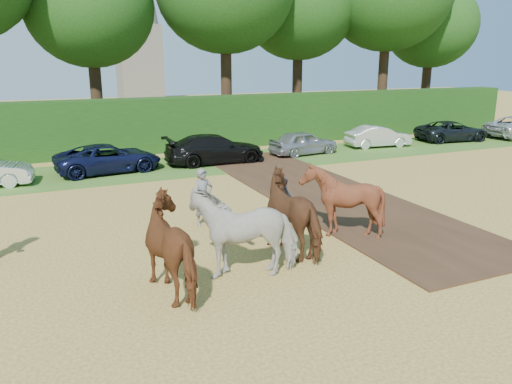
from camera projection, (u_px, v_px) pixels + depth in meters
name	position (u px, v px, depth m)	size (l,w,h in m)	color
ground	(411.00, 264.00, 12.97)	(120.00, 120.00, 0.00)	gold
earth_strip	(321.00, 192.00, 19.72)	(4.50, 17.00, 0.05)	#472D1C
grass_verge	(224.00, 162.00, 25.32)	(50.00, 5.00, 0.03)	#38601E
hedgerow	(197.00, 123.00, 28.91)	(46.00, 1.60, 3.00)	#14380F
spectator_far	(283.00, 203.00, 15.46)	(0.96, 0.40, 1.63)	#292D37
plough_team	(270.00, 220.00, 13.02)	(7.32, 5.92, 2.19)	brown
parked_cars	(287.00, 144.00, 26.65)	(42.23, 3.44, 1.46)	silver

